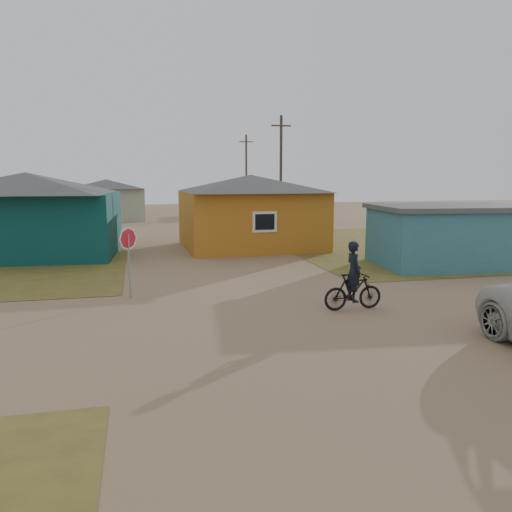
{
  "coord_description": "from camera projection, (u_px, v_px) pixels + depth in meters",
  "views": [
    {
      "loc": [
        -3.44,
        -12.13,
        3.76
      ],
      "look_at": [
        0.17,
        3.0,
        1.3
      ],
      "focal_mm": 35.0,
      "sensor_mm": 36.0,
      "label": 1
    }
  ],
  "objects": [
    {
      "name": "ground",
      "position": [
        276.0,
        323.0,
        13.03
      ],
      "size": [
        120.0,
        120.0,
        0.0
      ],
      "primitive_type": "plane",
      "color": "#927354"
    },
    {
      "name": "grass_ne",
      "position": [
        449.0,
        243.0,
        28.73
      ],
      "size": [
        20.0,
        18.0,
        0.0
      ],
      "primitive_type": "cube",
      "color": "olive",
      "rests_on": "ground"
    },
    {
      "name": "house_teal",
      "position": [
        28.0,
        214.0,
        23.73
      ],
      "size": [
        8.93,
        7.08,
        4.0
      ],
      "color": "#0A3838",
      "rests_on": "ground"
    },
    {
      "name": "house_yellow",
      "position": [
        251.0,
        210.0,
        26.74
      ],
      "size": [
        7.72,
        6.76,
        3.9
      ],
      "color": "#BB6F1C",
      "rests_on": "ground"
    },
    {
      "name": "shed_turquoise",
      "position": [
        450.0,
        235.0,
        21.25
      ],
      "size": [
        6.71,
        4.93,
        2.6
      ],
      "color": "#38717B",
      "rests_on": "ground"
    },
    {
      "name": "house_pale_west",
      "position": [
        107.0,
        199.0,
        44.03
      ],
      "size": [
        7.04,
        6.15,
        3.6
      ],
      "color": "#9CA38C",
      "rests_on": "ground"
    },
    {
      "name": "house_beige_east",
      "position": [
        265.0,
        195.0,
        53.46
      ],
      "size": [
        6.95,
        6.05,
        3.6
      ],
      "color": "gray",
      "rests_on": "ground"
    },
    {
      "name": "house_pale_north",
      "position": [
        36.0,
        196.0,
        53.75
      ],
      "size": [
        6.28,
        5.81,
        3.4
      ],
      "color": "#9CA38C",
      "rests_on": "ground"
    },
    {
      "name": "utility_pole_near",
      "position": [
        281.0,
        172.0,
        35.01
      ],
      "size": [
        1.4,
        0.2,
        8.0
      ],
      "color": "#493A2C",
      "rests_on": "ground"
    },
    {
      "name": "utility_pole_far",
      "position": [
        246.0,
        174.0,
        50.61
      ],
      "size": [
        1.4,
        0.2,
        8.0
      ],
      "color": "#493A2C",
      "rests_on": "ground"
    },
    {
      "name": "stop_sign",
      "position": [
        128.0,
        245.0,
        15.42
      ],
      "size": [
        0.7,
        0.31,
        2.26
      ],
      "color": "gray",
      "rests_on": "ground"
    },
    {
      "name": "cyclist",
      "position": [
        353.0,
        285.0,
        14.21
      ],
      "size": [
        1.76,
        0.64,
        1.98
      ],
      "color": "black",
      "rests_on": "ground"
    }
  ]
}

